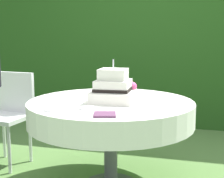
{
  "coord_description": "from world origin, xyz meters",
  "views": [
    {
      "loc": [
        0.71,
        -2.55,
        1.24
      ],
      "look_at": [
        0.02,
        -0.02,
        0.83
      ],
      "focal_mm": 53.85,
      "sensor_mm": 36.0,
      "label": 1
    }
  ],
  "objects": [
    {
      "name": "foliage_hedge",
      "position": [
        0.0,
        2.21,
        1.36
      ],
      "size": [
        6.59,
        0.47,
        2.71
      ],
      "primitive_type": "cube",
      "color": "#234C19",
      "rests_on": "ground_plane"
    },
    {
      "name": "napkin_stack",
      "position": [
        0.1,
        -0.49,
        0.73
      ],
      "size": [
        0.18,
        0.18,
        0.01
      ],
      "primitive_type": "cube",
      "rotation": [
        0.0,
        0.0,
        0.28
      ],
      "color": "#603856",
      "rests_on": "cake_table"
    },
    {
      "name": "serving_plate_far",
      "position": [
        -0.07,
        -0.34,
        0.73
      ],
      "size": [
        0.13,
        0.13,
        0.01
      ],
      "primitive_type": "cylinder",
      "color": "white",
      "rests_on": "cake_table"
    },
    {
      "name": "wedding_cake",
      "position": [
        0.03,
        -0.03,
        0.83
      ],
      "size": [
        0.35,
        0.35,
        0.34
      ],
      "color": "white",
      "rests_on": "cake_table"
    },
    {
      "name": "garden_chair",
      "position": [
        -1.09,
        0.27,
        0.54
      ],
      "size": [
        0.44,
        0.44,
        0.89
      ],
      "color": "white",
      "rests_on": "ground_plane"
    },
    {
      "name": "cake_table",
      "position": [
        0.0,
        0.0,
        0.63
      ],
      "size": [
        1.33,
        1.33,
        0.73
      ],
      "color": "#4C4C51",
      "rests_on": "ground_plane"
    },
    {
      "name": "serving_plate_near",
      "position": [
        -0.31,
        -0.44,
        0.73
      ],
      "size": [
        0.11,
        0.11,
        0.01
      ],
      "primitive_type": "cylinder",
      "color": "white",
      "rests_on": "cake_table"
    }
  ]
}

